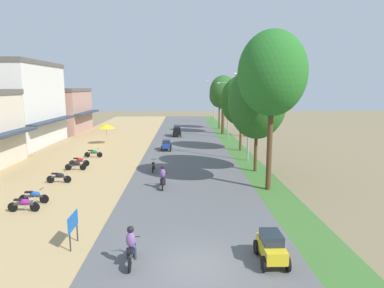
# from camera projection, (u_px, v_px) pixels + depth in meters

# --- Properties ---
(ground_plane) EXTENTS (180.00, 180.00, 0.00)m
(ground_plane) POSITION_uv_depth(u_px,v_px,m) (195.00, 268.00, 13.43)
(ground_plane) COLOR #7A6B4C
(road_strip) EXTENTS (9.00, 140.00, 0.08)m
(road_strip) POSITION_uv_depth(u_px,v_px,m) (195.00, 267.00, 13.42)
(road_strip) COLOR #565659
(road_strip) RESTS_ON ground
(median_strip) EXTENTS (2.40, 140.00, 0.06)m
(median_strip) POSITION_uv_depth(u_px,v_px,m) (337.00, 265.00, 13.58)
(median_strip) COLOR #3D6B2D
(median_strip) RESTS_ON ground
(shophouse_mid) EXTENTS (7.79, 12.66, 10.10)m
(shophouse_mid) POSITION_uv_depth(u_px,v_px,m) (21.00, 104.00, 40.83)
(shophouse_mid) COLOR silver
(shophouse_mid) RESTS_ON ground
(shophouse_far) EXTENTS (8.87, 10.39, 6.90)m
(shophouse_far) POSITION_uv_depth(u_px,v_px,m) (60.00, 110.00, 53.76)
(shophouse_far) COLOR tan
(shophouse_far) RESTS_ON ground
(parked_motorbike_nearest) EXTENTS (1.80, 0.54, 0.94)m
(parked_motorbike_nearest) POSITION_uv_depth(u_px,v_px,m) (24.00, 203.00, 19.23)
(parked_motorbike_nearest) COLOR black
(parked_motorbike_nearest) RESTS_ON dirt_shoulder
(parked_motorbike_second) EXTENTS (1.80, 0.54, 0.94)m
(parked_motorbike_second) POSITION_uv_depth(u_px,v_px,m) (34.00, 196.00, 20.62)
(parked_motorbike_second) COLOR black
(parked_motorbike_second) RESTS_ON dirt_shoulder
(parked_motorbike_third) EXTENTS (1.80, 0.54, 0.94)m
(parked_motorbike_third) POSITION_uv_depth(u_px,v_px,m) (59.00, 177.00, 25.03)
(parked_motorbike_third) COLOR black
(parked_motorbike_third) RESTS_ON dirt_shoulder
(parked_motorbike_fourth) EXTENTS (1.80, 0.54, 0.94)m
(parked_motorbike_fourth) POSITION_uv_depth(u_px,v_px,m) (76.00, 165.00, 28.88)
(parked_motorbike_fourth) COLOR black
(parked_motorbike_fourth) RESTS_ON dirt_shoulder
(parked_motorbike_fifth) EXTENTS (1.80, 0.54, 0.94)m
(parked_motorbike_fifth) POSITION_uv_depth(u_px,v_px,m) (79.00, 161.00, 30.36)
(parked_motorbike_fifth) COLOR black
(parked_motorbike_fifth) RESTS_ON dirt_shoulder
(parked_motorbike_sixth) EXTENTS (1.80, 0.54, 0.94)m
(parked_motorbike_sixth) POSITION_uv_depth(u_px,v_px,m) (94.00, 153.00, 34.15)
(parked_motorbike_sixth) COLOR black
(parked_motorbike_sixth) RESTS_ON dirt_shoulder
(street_signboard) EXTENTS (0.06, 1.30, 1.50)m
(street_signboard) POSITION_uv_depth(u_px,v_px,m) (73.00, 224.00, 14.99)
(street_signboard) COLOR #262628
(street_signboard) RESTS_ON dirt_shoulder
(vendor_umbrella) EXTENTS (2.20, 2.20, 2.52)m
(vendor_umbrella) POSITION_uv_depth(u_px,v_px,m) (106.00, 126.00, 41.96)
(vendor_umbrella) COLOR #99999E
(vendor_umbrella) RESTS_ON dirt_shoulder
(median_tree_nearest) EXTENTS (4.55, 4.55, 10.73)m
(median_tree_nearest) POSITION_uv_depth(u_px,v_px,m) (272.00, 74.00, 22.28)
(median_tree_nearest) COLOR #4C351E
(median_tree_nearest) RESTS_ON median_strip
(median_tree_second) EXTENTS (4.80, 4.80, 8.97)m
(median_tree_second) POSITION_uv_depth(u_px,v_px,m) (257.00, 101.00, 27.72)
(median_tree_second) COLOR #4C351E
(median_tree_second) RESTS_ON median_strip
(median_tree_third) EXTENTS (4.59, 4.59, 8.28)m
(median_tree_third) POSITION_uv_depth(u_px,v_px,m) (241.00, 101.00, 37.15)
(median_tree_third) COLOR #4C351E
(median_tree_third) RESTS_ON median_strip
(median_tree_fourth) EXTENTS (4.11, 4.11, 8.77)m
(median_tree_fourth) POSITION_uv_depth(u_px,v_px,m) (223.00, 92.00, 50.80)
(median_tree_fourth) COLOR #4C351E
(median_tree_fourth) RESTS_ON median_strip
(median_tree_fifth) EXTENTS (3.40, 3.40, 7.63)m
(median_tree_fifth) POSITION_uv_depth(u_px,v_px,m) (219.00, 96.00, 56.91)
(median_tree_fifth) COLOR #4C351E
(median_tree_fifth) RESTS_ON median_strip
(streetlamp_near) EXTENTS (3.16, 0.20, 8.45)m
(streetlamp_near) POSITION_uv_depth(u_px,v_px,m) (249.00, 110.00, 32.05)
(streetlamp_near) COLOR gray
(streetlamp_near) RESTS_ON median_strip
(streetlamp_mid) EXTENTS (3.16, 0.20, 7.79)m
(streetlamp_mid) POSITION_uv_depth(u_px,v_px,m) (228.00, 106.00, 46.52)
(streetlamp_mid) COLOR gray
(streetlamp_mid) RESTS_ON median_strip
(streetlamp_far) EXTENTS (3.16, 0.20, 8.42)m
(streetlamp_far) POSITION_uv_depth(u_px,v_px,m) (214.00, 98.00, 66.95)
(streetlamp_far) COLOR gray
(streetlamp_far) RESTS_ON median_strip
(utility_pole_near) EXTENTS (1.80, 0.20, 9.45)m
(utility_pole_near) POSITION_uv_depth(u_px,v_px,m) (246.00, 102.00, 48.35)
(utility_pole_near) COLOR brown
(utility_pole_near) RESTS_ON ground
(utility_pole_far) EXTENTS (1.80, 0.20, 9.09)m
(utility_pole_far) POSITION_uv_depth(u_px,v_px,m) (244.00, 104.00, 49.06)
(utility_pole_far) COLOR brown
(utility_pole_far) RESTS_ON ground
(car_hatchback_yellow) EXTENTS (1.04, 2.00, 1.23)m
(car_hatchback_yellow) POSITION_uv_depth(u_px,v_px,m) (271.00, 246.00, 13.64)
(car_hatchback_yellow) COLOR gold
(car_hatchback_yellow) RESTS_ON road_strip
(car_sedan_blue) EXTENTS (1.10, 2.26, 1.19)m
(car_sedan_blue) POSITION_uv_depth(u_px,v_px,m) (166.00, 144.00, 38.10)
(car_sedan_blue) COLOR navy
(car_sedan_blue) RESTS_ON road_strip
(car_van_black) EXTENTS (1.19, 2.41, 1.67)m
(car_van_black) POSITION_uv_depth(u_px,v_px,m) (177.00, 130.00, 48.69)
(car_van_black) COLOR black
(car_van_black) RESTS_ON road_strip
(motorbike_foreground_rider) EXTENTS (0.54, 1.80, 1.66)m
(motorbike_foreground_rider) POSITION_uv_depth(u_px,v_px,m) (131.00, 246.00, 13.40)
(motorbike_foreground_rider) COLOR black
(motorbike_foreground_rider) RESTS_ON road_strip
(motorbike_ahead_second) EXTENTS (0.54, 1.80, 1.66)m
(motorbike_ahead_second) POSITION_uv_depth(u_px,v_px,m) (163.00, 177.00, 23.64)
(motorbike_ahead_second) COLOR black
(motorbike_ahead_second) RESTS_ON road_strip
(motorbike_ahead_third) EXTENTS (0.54, 1.80, 0.94)m
(motorbike_ahead_third) POSITION_uv_depth(u_px,v_px,m) (153.00, 165.00, 28.59)
(motorbike_ahead_third) COLOR black
(motorbike_ahead_third) RESTS_ON road_strip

